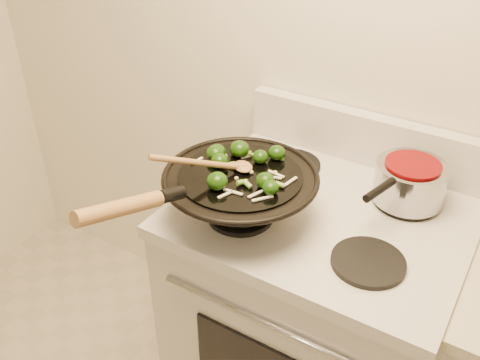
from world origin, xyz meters
The scene contains 5 objects.
stove centered at (-0.09, 1.17, 0.47)m, with size 0.78×0.67×1.08m.
wok centered at (-0.27, 1.01, 1.00)m, with size 0.41×0.67×0.26m.
stirfry centered at (-0.29, 1.05, 1.07)m, with size 0.27×0.26×0.05m.
wooden_spoon centered at (-0.32, 0.98, 1.09)m, with size 0.18×0.25×0.11m.
saucepan centered at (0.09, 1.32, 0.99)m, with size 0.19×0.31×0.11m.
Camera 1 is at (0.33, 0.04, 1.80)m, focal length 40.00 mm.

